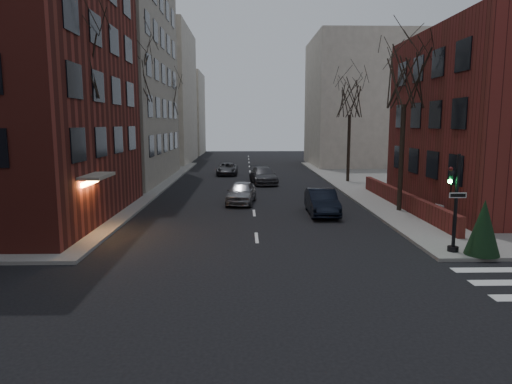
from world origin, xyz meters
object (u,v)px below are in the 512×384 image
streetlamp_far (176,134)px  traffic_signal (454,209)px  streetlamp_near (131,140)px  evergreen_shrub (483,227)px  parked_sedan (322,202)px  car_lane_gray (263,176)px  car_lane_silver (241,192)px  sandwich_board (437,213)px  tree_left_c (166,98)px  tree_left_a (74,58)px  tree_left_b (134,75)px  tree_right_a (405,77)px  car_lane_far (227,169)px  tree_right_b (350,98)px

streetlamp_far → traffic_signal: bearing=-63.9°
streetlamp_near → evergreen_shrub: bearing=-38.2°
parked_sedan → car_lane_gray: bearing=102.5°
car_lane_gray → evergreen_shrub: bearing=-78.1°
car_lane_silver → sandwich_board: bearing=-27.0°
tree_left_c → car_lane_gray: (9.88, -8.53, -7.29)m
tree_left_a → tree_left_b: tree_left_b is taller
tree_left_c → car_lane_gray: size_ratio=1.91×
streetlamp_near → traffic_signal: bearing=-38.9°
streetlamp_far → car_lane_gray: bearing=-48.6°
tree_right_a → evergreen_shrub: 11.66m
car_lane_silver → tree_left_c: bearing=120.2°
tree_right_a → car_lane_far: (-11.22, 20.70, -7.40)m
tree_left_c → parked_sedan: size_ratio=2.13×
evergreen_shrub → car_lane_far: bearing=110.6°
tree_right_b → car_lane_silver: (-9.60, -10.56, -6.84)m
streetlamp_far → sandwich_board: streetlamp_far is taller
streetlamp_far → sandwich_board: size_ratio=6.37×
tree_right_a → streetlamp_far: 29.65m
car_lane_gray → sandwich_board: car_lane_gray is taller
tree_left_b → sandwich_board: tree_left_b is taller
car_lane_gray → traffic_signal: bearing=-80.1°
traffic_signal → evergreen_shrub: traffic_signal is taller
tree_left_b → tree_left_c: 14.03m
traffic_signal → tree_left_a: 18.66m
car_lane_silver → tree_left_a: bearing=-130.2°
tree_right_b → evergreen_shrub: (0.14, -23.50, -6.32)m
evergreen_shrub → car_lane_silver: bearing=126.9°
car_lane_gray → tree_right_a: bearing=-67.2°
car_lane_silver → evergreen_shrub: size_ratio=1.95×
tree_left_b → tree_left_c: bearing=90.0°
traffic_signal → tree_left_b: tree_left_b is taller
tree_left_a → parked_sedan: (12.80, 3.51, -7.72)m
car_lane_silver → sandwich_board: (10.40, -7.00, -0.10)m
tree_left_a → car_lane_gray: bearing=60.5°
traffic_signal → car_lane_silver: (-8.74, 12.45, -1.17)m
tree_left_c → streetlamp_far: (0.60, 2.00, -3.79)m
tree_right_b → evergreen_shrub: size_ratio=4.10×
tree_right_a → tree_right_b: bearing=90.0°
tree_left_a → tree_right_b: tree_left_a is taller
traffic_signal → evergreen_shrub: bearing=-26.4°
tree_left_c → sandwich_board: bearing=-54.2°
car_lane_gray → car_lane_far: bearing=108.8°
tree_left_b → evergreen_shrub: bearing=-44.6°
traffic_signal → streetlamp_far: (-16.14, 33.01, 2.33)m
tree_left_c → car_lane_gray: bearing=-40.8°
evergreen_shrub → parked_sedan: bearing=118.7°
tree_right_a → tree_right_b: (0.00, 14.00, -0.44)m
car_lane_far → tree_right_a: bearing=-60.6°
parked_sedan → tree_right_a: bearing=6.5°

